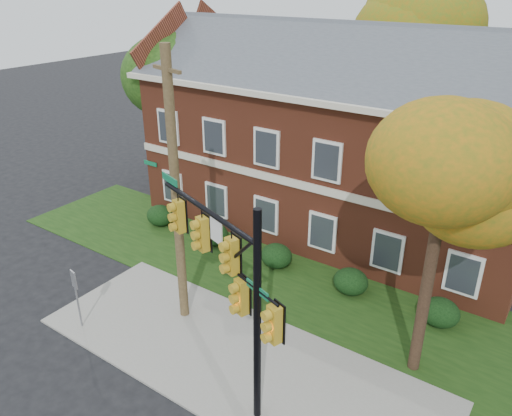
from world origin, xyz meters
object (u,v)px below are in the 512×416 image
Objects in this scene: tree_left_rear at (169,74)px; tree_near_right at (453,179)px; hedge_right at (351,281)px; hedge_left at (214,234)px; hedge_far_right at (440,312)px; tree_far_rear at (430,30)px; utility_pole at (176,194)px; hedge_far_left at (160,216)px; traffic_signal at (231,278)px; sign_post at (76,290)px; apartment_building at (338,128)px; hedge_center at (277,256)px.

tree_near_right is at bearing -22.36° from tree_left_rear.
hedge_left is at bearing 180.00° from hedge_right.
tree_near_right is (10.72, -2.83, 6.14)m from hedge_left.
hedge_far_right is 18.30m from tree_left_rear.
tree_far_rear is 18.53m from utility_pole.
hedge_far_left is 12.56m from traffic_signal.
hedge_right is at bearing 0.00° from hedge_far_left.
sign_post is at bearing -103.22° from tree_far_rear.
hedge_left is 1.00× the size of hedge_far_right.
utility_pole reaches higher than sign_post.
hedge_right is at bearing 0.00° from hedge_left.
hedge_far_left is at bearing 180.00° from hedge_left.
hedge_right is 15.17m from tree_left_rear.
tree_far_rear is (8.34, 13.09, 8.32)m from hedge_far_left.
traffic_signal is (6.39, -6.87, 3.60)m from hedge_left.
utility_pole is at bearing -165.91° from tree_near_right.
tree_left_rear reaches higher than sign_post.
sign_post is (3.50, -7.52, 1.09)m from hedge_far_left.
hedge_far_left is 0.12× the size of tree_far_rear.
hedge_center is at bearing -90.00° from apartment_building.
tree_near_right is (7.22, -2.83, 6.14)m from hedge_center.
hedge_left and hedge_center have the same top height.
hedge_right is 15.66m from tree_far_rear.
hedge_right is (3.50, -5.25, -4.46)m from apartment_building.
sign_post is at bearing -105.32° from apartment_building.
hedge_center is 8.37m from sign_post.
tree_left_rear is (-2.73, 4.14, 6.16)m from hedge_far_left.
apartment_building is at bearing 36.89° from hedge_far_left.
hedge_far_left is 17.61m from tree_far_rear.
tree_far_rear is at bearing 113.78° from traffic_signal.
traffic_signal is (-4.11, -6.87, 3.60)m from hedge_far_right.
hedge_far_left and hedge_right have the same top height.
utility_pole is at bearing -148.38° from hedge_far_right.
sign_post is at bearing -118.52° from utility_pole.
utility_pole reaches higher than hedge_center.
utility_pole reaches higher than traffic_signal.
utility_pole reaches higher than apartment_building.
apartment_building is 13.43× the size of hedge_far_right.
tree_far_rear reaches higher than utility_pole.
tree_near_right reaches higher than traffic_signal.
tree_left_rear is (-16.95, 6.97, 0.01)m from tree_near_right.
tree_near_right is (7.22, -8.09, 1.68)m from apartment_building.
hedge_left is 0.12× the size of tree_far_rear.
sign_post is (-7.00, -7.52, 1.09)m from hedge_right.
apartment_building is 10.97m from tree_near_right.
hedge_right and hedge_far_right have the same top height.
hedge_right is 7.94m from utility_pole.
traffic_signal is 4.38m from utility_pole.
tree_far_rear is (-5.88, 15.93, 2.17)m from tree_near_right.
hedge_center is 7.00m from hedge_far_right.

